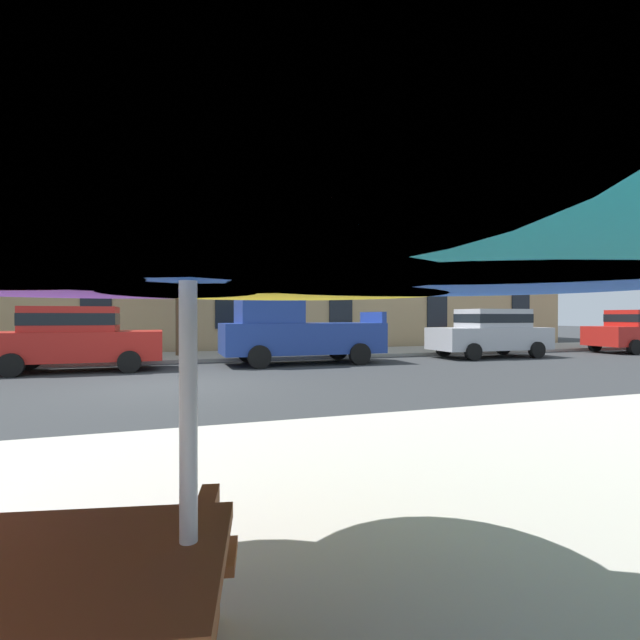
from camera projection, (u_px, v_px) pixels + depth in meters
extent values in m
plane|color=#2D3033|center=(168.00, 386.00, 10.09)|extent=(120.00, 120.00, 0.00)
cube|color=#9E998E|center=(166.00, 357.00, 16.53)|extent=(56.00, 3.60, 0.12)
cube|color=tan|center=(164.00, 222.00, 24.25)|extent=(39.99, 12.00, 12.80)
cube|color=beige|center=(165.00, 274.00, 18.55)|extent=(39.19, 0.08, 0.36)
cube|color=beige|center=(165.00, 193.00, 18.53)|extent=(39.19, 0.08, 0.36)
cube|color=beige|center=(165.00, 112.00, 18.50)|extent=(39.19, 0.08, 0.36)
cube|color=black|center=(96.00, 177.00, 17.73)|extent=(1.10, 0.06, 11.60)
cube|color=black|center=(228.00, 189.00, 19.34)|extent=(1.10, 0.06, 11.60)
cube|color=black|center=(341.00, 199.00, 20.94)|extent=(1.10, 0.06, 11.60)
cube|color=black|center=(437.00, 207.00, 22.54)|extent=(1.10, 0.06, 11.60)
cube|color=black|center=(521.00, 214.00, 24.15)|extent=(1.10, 0.06, 11.60)
cube|color=#B21E19|center=(78.00, 346.00, 12.85)|extent=(4.40, 1.76, 0.80)
cube|color=#B21E19|center=(72.00, 319.00, 12.80)|extent=(2.30, 1.55, 0.68)
cube|color=black|center=(72.00, 319.00, 12.80)|extent=(2.32, 1.57, 0.32)
cylinder|color=black|center=(133.00, 356.00, 14.13)|extent=(0.60, 0.22, 0.60)
cylinder|color=black|center=(129.00, 362.00, 12.46)|extent=(0.60, 0.22, 0.60)
cylinder|color=black|center=(30.00, 359.00, 13.25)|extent=(0.60, 0.22, 0.60)
cylinder|color=black|center=(11.00, 365.00, 11.58)|extent=(0.60, 0.22, 0.60)
cube|color=navy|center=(302.00, 338.00, 14.92)|extent=(5.10, 1.90, 0.96)
cube|color=navy|center=(269.00, 309.00, 14.56)|extent=(1.90, 1.75, 0.90)
cube|color=navy|center=(373.00, 317.00, 15.70)|extent=(0.16, 1.75, 0.36)
cylinder|color=black|center=(338.00, 350.00, 16.33)|extent=(0.68, 0.22, 0.68)
cylinder|color=black|center=(360.00, 354.00, 14.53)|extent=(0.68, 0.22, 0.68)
cylinder|color=black|center=(248.00, 352.00, 15.31)|extent=(0.68, 0.22, 0.68)
cylinder|color=black|center=(259.00, 357.00, 13.51)|extent=(0.68, 0.22, 0.68)
cube|color=#A8AAB2|center=(489.00, 338.00, 17.22)|extent=(4.40, 1.76, 0.80)
cube|color=#A8AAB2|center=(493.00, 318.00, 17.27)|extent=(2.30, 1.55, 0.68)
cube|color=black|center=(493.00, 318.00, 17.27)|extent=(2.32, 1.57, 0.32)
cylinder|color=black|center=(473.00, 352.00, 15.96)|extent=(0.60, 0.22, 0.60)
cylinder|color=black|center=(444.00, 348.00, 17.62)|extent=(0.60, 0.22, 0.60)
cylinder|color=black|center=(537.00, 350.00, 16.83)|extent=(0.60, 0.22, 0.60)
cylinder|color=black|center=(503.00, 347.00, 18.50)|extent=(0.60, 0.22, 0.60)
cube|color=#B21E19|center=(638.00, 336.00, 19.64)|extent=(4.40, 1.76, 0.80)
cylinder|color=black|center=(634.00, 347.00, 18.37)|extent=(0.60, 0.22, 0.60)
cylinder|color=black|center=(595.00, 345.00, 20.04)|extent=(0.60, 0.22, 0.60)
cylinder|color=brown|center=(179.00, 324.00, 16.69)|extent=(0.24, 0.24, 2.48)
sphere|color=#236023|center=(179.00, 261.00, 16.82)|extent=(1.34, 1.34, 1.34)
sphere|color=#236023|center=(173.00, 268.00, 16.69)|extent=(1.34, 1.34, 1.34)
cylinder|color=silver|center=(188.00, 452.00, 1.55)|extent=(0.06, 0.06, 2.14)
cone|color=blue|center=(457.00, 225.00, 1.88)|extent=(1.83, 1.83, 0.50)
cone|color=yellow|center=(278.00, 249.00, 2.56)|extent=(1.83, 1.83, 0.50)
cone|color=#662D9E|center=(65.00, 239.00, 2.23)|extent=(1.83, 1.83, 0.50)
cone|color=#199EB2|center=(508.00, 116.00, 0.86)|extent=(1.83, 1.83, 0.50)
cone|color=blue|center=(188.00, 193.00, 1.54)|extent=(1.75, 1.75, 0.58)
cube|color=brown|center=(23.00, 568.00, 2.00)|extent=(1.82, 0.64, 0.05)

